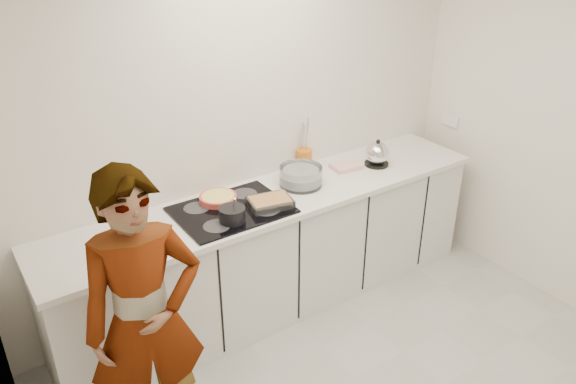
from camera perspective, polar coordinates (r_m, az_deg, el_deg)
wall_back at (r=3.92m, az=-3.96°, el=6.49°), size 3.60×0.00×2.60m
base_cabinets at (r=4.07m, az=-1.25°, el=-6.33°), size 3.20×0.58×0.87m
countertop at (r=3.83m, az=-1.32°, el=-0.64°), size 3.24×0.64×0.04m
hob at (r=3.65m, az=-5.76°, el=-1.83°), size 0.72×0.54×0.01m
tart_dish at (r=3.74m, az=-7.12°, el=-0.60°), size 0.32×0.32×0.04m
saucepan at (r=3.49m, az=-5.69°, el=-2.29°), size 0.20×0.20×0.16m
baking_dish at (r=3.65m, az=-1.84°, el=-1.01°), size 0.31×0.26×0.05m
mixing_bowl at (r=3.94m, az=1.31°, el=1.55°), size 0.37×0.37×0.14m
tea_towel at (r=4.24m, az=5.90°, el=2.60°), size 0.23×0.18×0.03m
kettle at (r=4.30m, az=9.05°, el=3.80°), size 0.22×0.22×0.21m
utensil_crock at (r=4.21m, az=1.67°, el=3.40°), size 0.14×0.14×0.15m
cook at (r=2.96m, az=-14.32°, el=-12.53°), size 0.66×0.49×1.66m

